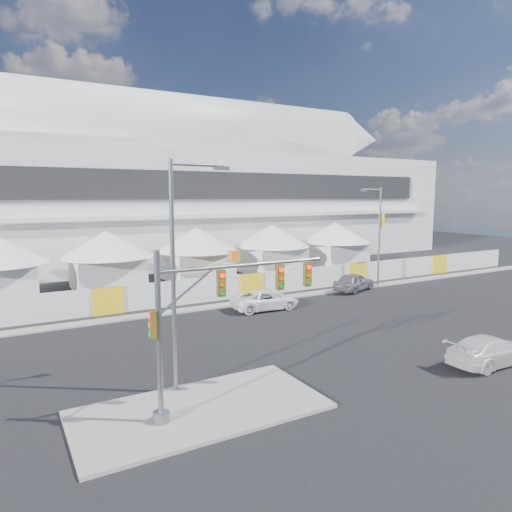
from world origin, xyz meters
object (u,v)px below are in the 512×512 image
streetlight_median (179,260)px  streetlight_curb (378,229)px  pickup_curb (265,300)px  sedan_silver (354,282)px  boom_lift (193,282)px  traffic_mast (203,322)px  lot_car_a (292,273)px  lot_car_b (366,267)px  pickup_near (490,350)px

streetlight_median → streetlight_curb: streetlight_median is taller
pickup_curb → streetlight_median: 16.07m
sedan_silver → pickup_curb: size_ratio=0.93×
sedan_silver → boom_lift: (-13.01, 6.56, 0.12)m
pickup_curb → streetlight_curb: streetlight_curb is taller
streetlight_median → sedan_silver: bearing=30.7°
sedan_silver → traffic_mast: bearing=105.9°
streetlight_curb → boom_lift: 18.02m
streetlight_median → streetlight_curb: 28.07m
lot_car_a → traffic_mast: 29.80m
streetlight_curb → lot_car_b: bearing=54.6°
sedan_silver → traffic_mast: traffic_mast is taller
lot_car_b → traffic_mast: 36.51m
sedan_silver → streetlight_median: bearing=101.1°
lot_car_b → streetlight_median: streetlight_median is taller
streetlight_median → boom_lift: bearing=66.6°
pickup_near → traffic_mast: traffic_mast is taller
pickup_near → traffic_mast: (-14.95, 2.23, 3.03)m
lot_car_b → traffic_mast: size_ratio=0.52×
traffic_mast → streetlight_median: 3.32m
streetlight_curb → boom_lift: (-16.43, 5.88, -4.50)m
pickup_curb → boom_lift: size_ratio=0.76×
traffic_mast → lot_car_b: bearing=37.1°
streetlight_curb → lot_car_a: bearing=129.0°
pickup_near → lot_car_b: (14.08, 24.15, -0.07)m
lot_car_b → boom_lift: boom_lift is taller
traffic_mast → pickup_curb: bearing=51.0°
boom_lift → lot_car_b: bearing=1.0°
streetlight_median → lot_car_b: bearing=33.7°
pickup_curb → streetlight_median: streetlight_median is taller
sedan_silver → traffic_mast: (-21.30, -15.18, 2.94)m
pickup_near → lot_car_a: bearing=-9.2°
pickup_curb → streetlight_median: (-10.76, -10.75, 5.17)m
boom_lift → streetlight_curb: bearing=-19.2°
pickup_curb → lot_car_b: 20.20m
pickup_curb → traffic_mast: size_ratio=0.68×
lot_car_b → streetlight_curb: size_ratio=0.42×
sedan_silver → lot_car_a: sedan_silver is taller
traffic_mast → boom_lift: traffic_mast is taller
sedan_silver → lot_car_a: (-1.87, 7.20, -0.10)m
lot_car_a → boom_lift: boom_lift is taller
sedan_silver → boom_lift: 14.57m
sedan_silver → pickup_near: bearing=140.4°
pickup_curb → boom_lift: 8.79m
lot_car_b → traffic_mast: (-29.03, -21.92, 3.09)m
pickup_near → streetlight_median: bearing=73.4°
pickup_curb → streetlight_curb: bearing=-75.5°
lot_car_a → streetlight_curb: (5.28, -6.53, 4.73)m
sedan_silver → streetlight_curb: size_ratio=0.52×
lot_car_b → traffic_mast: bearing=121.1°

